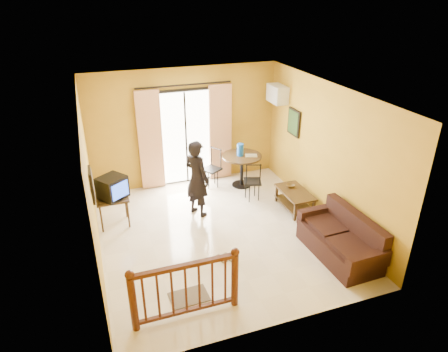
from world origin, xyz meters
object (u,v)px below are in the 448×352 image
object	(u,v)px
television	(112,187)
coffee_table	(295,197)
sofa	(342,240)
standing_person	(197,179)
dining_table	(242,162)

from	to	relation	value
television	coffee_table	xyz separation A→B (m)	(3.72, -0.66, -0.56)
television	sofa	world-z (taller)	television
television	standing_person	size ratio (longest dim) A/B	0.40
sofa	dining_table	bearing A→B (deg)	100.04
coffee_table	sofa	bearing A→B (deg)	-89.89
standing_person	television	bearing A→B (deg)	54.98
television	standing_person	bearing A→B (deg)	-41.04
sofa	television	bearing A→B (deg)	145.40
television	coffee_table	distance (m)	3.82
dining_table	coffee_table	bearing A→B (deg)	-65.28
television	dining_table	xyz separation A→B (m)	(3.05, 0.78, -0.22)
dining_table	coffee_table	xyz separation A→B (m)	(0.66, -1.44, -0.34)
sofa	standing_person	size ratio (longest dim) A/B	1.05
television	sofa	xyz separation A→B (m)	(3.72, -2.40, -0.54)
dining_table	coffee_table	distance (m)	1.62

